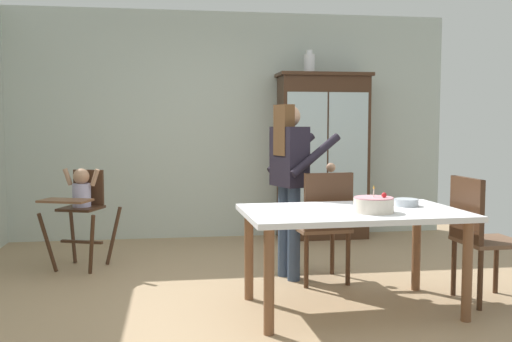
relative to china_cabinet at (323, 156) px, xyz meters
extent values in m
plane|color=tan|center=(-1.07, -2.37, -0.99)|extent=(6.24, 6.24, 0.00)
cube|color=beige|center=(-1.07, 0.26, 0.36)|extent=(5.32, 0.06, 2.70)
cube|color=#422819|center=(0.00, 0.00, -0.03)|extent=(1.04, 0.42, 1.93)
cube|color=#422819|center=(0.00, 0.00, 0.96)|extent=(1.10, 0.48, 0.04)
cube|color=silver|center=(-0.25, -0.21, 0.07)|extent=(0.47, 0.01, 1.35)
cube|color=silver|center=(0.25, -0.21, 0.07)|extent=(0.47, 0.01, 1.35)
cube|color=#422819|center=(0.00, 0.00, 0.07)|extent=(0.96, 0.36, 0.02)
cylinder|color=white|center=(-0.17, 0.00, 1.09)|extent=(0.13, 0.13, 0.22)
cylinder|color=white|center=(-0.17, 0.00, 1.22)|extent=(0.07, 0.07, 0.05)
cylinder|color=#422819|center=(-2.93, -1.25, -0.71)|extent=(0.17, 0.11, 0.56)
cylinder|color=#422819|center=(-2.51, -1.40, -0.71)|extent=(0.10, 0.17, 0.56)
cylinder|color=#422819|center=(-2.77, -0.83, -0.71)|extent=(0.10, 0.17, 0.56)
cylinder|color=#422819|center=(-2.36, -0.99, -0.71)|extent=(0.17, 0.11, 0.56)
cube|color=#422819|center=(-2.64, -1.12, -0.74)|extent=(0.41, 0.18, 0.02)
cube|color=#422819|center=(-2.64, -1.12, -0.42)|extent=(0.44, 0.44, 0.02)
cube|color=#422819|center=(-2.59, -0.97, -0.23)|extent=(0.30, 0.14, 0.34)
cube|color=brown|center=(-2.74, -1.37, -0.31)|extent=(0.50, 0.38, 0.02)
cylinder|color=#B2ADD1|center=(-2.64, -1.10, -0.29)|extent=(0.17, 0.17, 0.22)
sphere|color=tan|center=(-2.64, -1.10, -0.12)|extent=(0.15, 0.15, 0.15)
cylinder|color=tan|center=(-2.77, -1.05, -0.12)|extent=(0.11, 0.07, 0.17)
cylinder|color=tan|center=(-2.51, -1.15, -0.12)|extent=(0.11, 0.07, 0.17)
cylinder|color=#33425B|center=(-0.75, -1.83, -0.58)|extent=(0.11, 0.11, 0.82)
cylinder|color=#33425B|center=(-0.80, -1.67, -0.58)|extent=(0.11, 0.11, 0.82)
cube|color=black|center=(-0.78, -1.75, 0.09)|extent=(0.31, 0.41, 0.52)
cube|color=white|center=(-0.68, -1.72, 0.09)|extent=(0.03, 0.06, 0.49)
sphere|color=tan|center=(-0.78, -1.75, 0.44)|extent=(0.19, 0.19, 0.19)
cube|color=brown|center=(-0.83, -1.77, 0.32)|extent=(0.16, 0.22, 0.44)
cylinder|color=black|center=(-0.58, -1.90, 0.11)|extent=(0.49, 0.22, 0.37)
sphere|color=tan|center=(-0.43, -1.85, 0.00)|extent=(0.08, 0.08, 0.08)
cylinder|color=black|center=(-0.71, -1.52, 0.11)|extent=(0.49, 0.22, 0.37)
sphere|color=tan|center=(-0.56, -1.47, 0.00)|extent=(0.08, 0.08, 0.08)
cube|color=silver|center=(-0.50, -2.67, -0.27)|extent=(1.60, 1.00, 0.04)
cylinder|color=brown|center=(-1.18, -3.07, -0.64)|extent=(0.07, 0.07, 0.70)
cylinder|color=brown|center=(0.21, -3.03, -0.64)|extent=(0.07, 0.07, 0.70)
cylinder|color=brown|center=(-1.21, -2.31, -0.64)|extent=(0.07, 0.07, 0.70)
cylinder|color=brown|center=(0.18, -2.26, -0.64)|extent=(0.07, 0.07, 0.70)
cylinder|color=beige|center=(-0.39, -2.81, -0.20)|extent=(0.28, 0.28, 0.10)
cylinder|color=pink|center=(-0.39, -2.81, -0.15)|extent=(0.27, 0.27, 0.01)
cylinder|color=#F2E5CC|center=(-0.39, -2.81, -0.11)|extent=(0.01, 0.01, 0.06)
cone|color=yellow|center=(-0.39, -2.81, -0.07)|extent=(0.02, 0.02, 0.02)
sphere|color=red|center=(-0.33, -2.84, -0.12)|extent=(0.04, 0.04, 0.04)
cylinder|color=#B2BCC6|center=(-0.03, -2.54, -0.22)|extent=(0.18, 0.18, 0.05)
cylinder|color=#422819|center=(-0.36, -1.68, -0.76)|extent=(0.04, 0.04, 0.45)
cylinder|color=#422819|center=(-0.73, -1.71, -0.76)|extent=(0.04, 0.04, 0.45)
cylinder|color=#422819|center=(-0.33, -2.04, -0.76)|extent=(0.04, 0.04, 0.45)
cylinder|color=#422819|center=(-0.70, -2.08, -0.76)|extent=(0.04, 0.04, 0.45)
cube|color=brown|center=(-0.53, -1.88, -0.52)|extent=(0.48, 0.48, 0.03)
cube|color=#422819|center=(-0.51, -2.08, -0.27)|extent=(0.42, 0.08, 0.48)
cylinder|color=#422819|center=(-0.32, -2.06, -0.27)|extent=(0.03, 0.03, 0.48)
cylinder|color=#422819|center=(-0.70, -2.09, -0.27)|extent=(0.03, 0.03, 0.48)
cylinder|color=#422819|center=(0.79, -2.44, -0.76)|extent=(0.04, 0.04, 0.45)
cylinder|color=#422819|center=(0.43, -2.82, -0.76)|extent=(0.04, 0.04, 0.45)
cylinder|color=#422819|center=(0.42, -2.45, -0.76)|extent=(0.04, 0.04, 0.45)
cube|color=brown|center=(0.61, -2.63, -0.52)|extent=(0.45, 0.45, 0.03)
cube|color=#422819|center=(0.41, -2.64, -0.27)|extent=(0.05, 0.42, 0.48)
cylinder|color=#422819|center=(0.41, -2.83, -0.27)|extent=(0.03, 0.03, 0.48)
cylinder|color=#422819|center=(0.40, -2.45, -0.27)|extent=(0.03, 0.03, 0.48)
camera|label=1|loc=(-1.79, -6.62, 0.36)|focal=40.00mm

